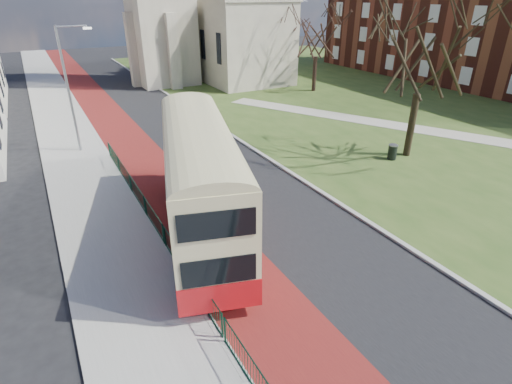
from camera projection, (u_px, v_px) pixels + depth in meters
ground at (271, 276)px, 15.43m from camera, size 160.00×160.00×0.00m
road_carriageway at (158, 131)px, 31.74m from camera, size 9.00×120.00×0.01m
bus_lane at (123, 136)px, 30.57m from camera, size 3.40×120.00×0.01m
pavement_west at (70, 144)px, 28.89m from camera, size 4.00×120.00×0.12m
kerb_west at (99, 139)px, 29.76m from camera, size 0.25×120.00×0.13m
kerb_east at (202, 116)px, 35.27m from camera, size 0.25×80.00×0.13m
grass_green at (371, 93)px, 43.93m from camera, size 40.00×80.00×0.04m
footpath at (421, 129)px, 31.91m from camera, size 18.84×32.82×0.03m
pedestrian_railing at (163, 235)px, 17.03m from camera, size 0.07×24.00×1.12m
brick_terrace at (483, 23)px, 45.44m from camera, size 10.30×44.30×13.50m
streetlamp at (70, 84)px, 25.59m from camera, size 2.13×0.18×8.00m
bus at (200, 176)px, 17.09m from camera, size 5.93×12.04×4.91m
winter_tree_near at (427, 39)px, 23.66m from camera, size 7.98×7.98×10.59m
winter_tree_far at (317, 28)px, 41.88m from camera, size 7.66×7.66×9.45m
litter_bin at (392, 152)px, 26.04m from camera, size 0.64×0.64×0.99m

